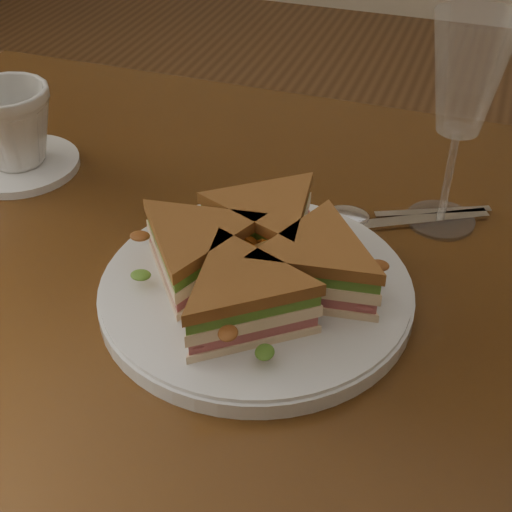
# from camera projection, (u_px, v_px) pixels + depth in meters

# --- Properties ---
(table) EXTENTS (1.20, 0.80, 0.75)m
(table) POSITION_uv_depth(u_px,v_px,m) (276.00, 342.00, 0.77)
(table) COLOR #381F0C
(table) RESTS_ON ground
(plate) EXTENTS (0.29, 0.29, 0.02)m
(plate) POSITION_uv_depth(u_px,v_px,m) (256.00, 291.00, 0.67)
(plate) COLOR white
(plate) RESTS_ON table
(sandwich_wedges) EXTENTS (0.27, 0.27, 0.06)m
(sandwich_wedges) POSITION_uv_depth(u_px,v_px,m) (256.00, 260.00, 0.65)
(sandwich_wedges) COLOR #FFE3BC
(sandwich_wedges) RESTS_ON plate
(crisps_mound) EXTENTS (0.09, 0.09, 0.05)m
(crisps_mound) POSITION_uv_depth(u_px,v_px,m) (256.00, 264.00, 0.65)
(crisps_mound) COLOR #AF5416
(crisps_mound) RESTS_ON plate
(spoon) EXTENTS (0.17, 0.09, 0.01)m
(spoon) POSITION_uv_depth(u_px,v_px,m) (369.00, 215.00, 0.78)
(spoon) COLOR silver
(spoon) RESTS_ON table
(knife) EXTENTS (0.19, 0.12, 0.00)m
(knife) POSITION_uv_depth(u_px,v_px,m) (386.00, 224.00, 0.77)
(knife) COLOR silver
(knife) RESTS_ON table
(wine_glass) EXTENTS (0.08, 0.08, 0.23)m
(wine_glass) POSITION_uv_depth(u_px,v_px,m) (467.00, 81.00, 0.68)
(wine_glass) COLOR white
(wine_glass) RESTS_ON table
(saucer) EXTENTS (0.14, 0.14, 0.01)m
(saucer) POSITION_uv_depth(u_px,v_px,m) (20.00, 165.00, 0.86)
(saucer) COLOR white
(saucer) RESTS_ON table
(coffee_cup) EXTENTS (0.13, 0.13, 0.09)m
(coffee_cup) POSITION_uv_depth(u_px,v_px,m) (11.00, 126.00, 0.83)
(coffee_cup) COLOR white
(coffee_cup) RESTS_ON saucer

